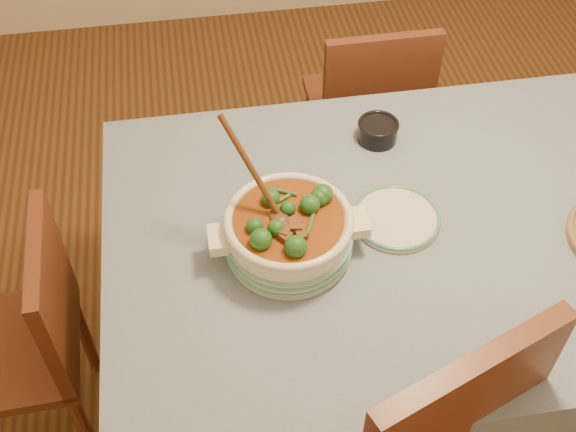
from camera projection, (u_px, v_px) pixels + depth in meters
The scene contains 7 objects.
floor at pixel (400, 374), 2.40m from camera, with size 4.50×4.50×0.00m, color #492515.
dining_table at pixel (429, 247), 1.91m from camera, with size 1.68×1.08×0.76m.
stew_casserole at pixel (289, 230), 1.72m from camera, with size 0.39×0.31×0.37m.
white_plate at pixel (396, 218), 1.84m from camera, with size 0.23×0.23×0.02m.
condiment_bowl at pixel (378, 130), 2.03m from camera, with size 0.13×0.13×0.06m.
chair_far at pixel (369, 106), 2.60m from camera, with size 0.39×0.39×0.83m.
chair_left at pixel (30, 336), 1.96m from camera, with size 0.40×0.40×0.82m.
Camera 1 is at (-0.57, -1.14, 2.14)m, focal length 45.00 mm.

